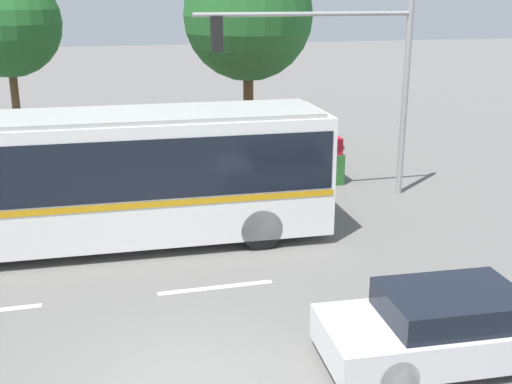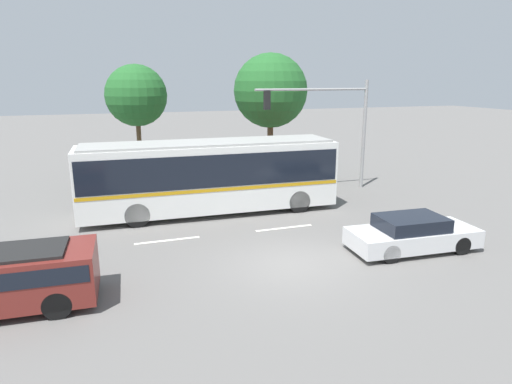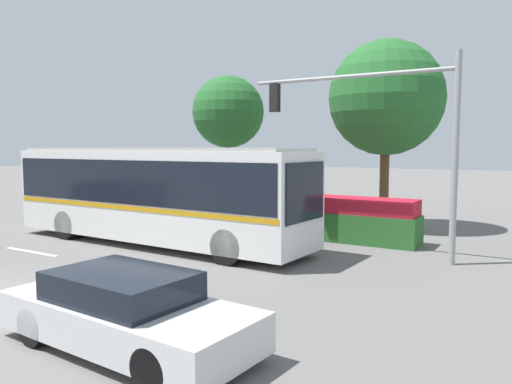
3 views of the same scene
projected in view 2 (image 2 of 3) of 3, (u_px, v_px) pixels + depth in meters
The scene contains 11 objects.
ground_plane at pixel (289, 264), 14.33m from camera, with size 140.00×140.00×0.00m, color slate.
city_bus at pixel (210, 173), 19.45m from camera, with size 11.25×2.85×3.20m.
sedan_foreground at pixel (412, 234), 15.37m from camera, with size 4.56×2.03×1.24m.
suv_left_lane at pixel (0, 276), 11.29m from camera, with size 4.71×2.15×1.60m.
traffic_light_pole at pixel (334, 117), 23.04m from camera, with size 6.28×0.24×5.77m.
flowering_hedge at pixel (262, 174), 24.40m from camera, with size 7.82×1.23×1.51m.
street_tree_left at pixel (136, 96), 25.02m from camera, with size 3.46×3.46×6.64m.
street_tree_centre at pixel (271, 91), 26.90m from camera, with size 4.47×4.47×7.36m.
lane_stripe_near at pixel (54, 258), 14.78m from camera, with size 2.40×0.16×0.01m, color silver.
lane_stripe_mid at pixel (167, 240), 16.42m from camera, with size 2.40×0.16×0.01m, color silver.
lane_stripe_far at pixel (284, 228), 17.80m from camera, with size 2.40×0.16×0.01m, color silver.
Camera 2 is at (-5.32, -12.25, 5.81)m, focal length 31.12 mm.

